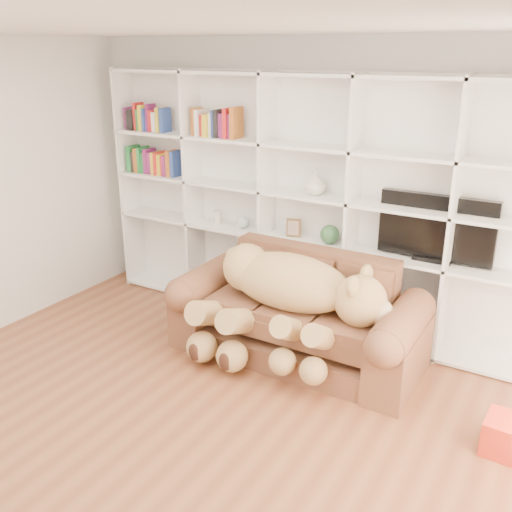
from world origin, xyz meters
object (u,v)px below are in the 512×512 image
Objects in this scene: gift_box at (509,437)px; sofa at (298,319)px; tv at (436,229)px; teddy_bear at (285,296)px.

sofa is at bearing 165.59° from gift_box.
sofa is 1.89m from gift_box.
gift_box is at bearing -52.47° from tv.
gift_box is 1.76m from tv.
teddy_bear is 1.40m from tv.
gift_box is (1.82, -0.47, -0.22)m from sofa.
teddy_bear is 1.68× the size of tv.
sofa is 2.22× the size of tv.
sofa is 0.34m from teddy_bear.
gift_box is (1.86, -0.29, -0.51)m from teddy_bear.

